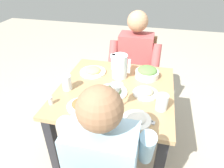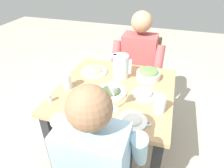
{
  "view_description": "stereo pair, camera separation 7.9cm",
  "coord_description": "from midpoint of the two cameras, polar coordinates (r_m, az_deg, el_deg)",
  "views": [
    {
      "loc": [
        0.26,
        -1.2,
        1.57
      ],
      "look_at": [
        -0.03,
        0.03,
        0.75
      ],
      "focal_mm": 32.18,
      "sensor_mm": 36.0,
      "label": 1
    },
    {
      "loc": [
        0.33,
        -1.18,
        1.57
      ],
      "look_at": [
        -0.03,
        0.03,
        0.75
      ],
      "focal_mm": 32.18,
      "sensor_mm": 36.0,
      "label": 2
    }
  ],
  "objects": [
    {
      "name": "ground_plane",
      "position": [
        1.99,
        1.88,
        -19.24
      ],
      "size": [
        8.0,
        8.0,
        0.0
      ],
      "primitive_type": "plane",
      "color": "#B7AD99"
    },
    {
      "name": "dining_table",
      "position": [
        1.56,
        2.27,
        -5.49
      ],
      "size": [
        0.84,
        0.84,
        0.74
      ],
      "color": "tan",
      "rests_on": "ground_plane"
    },
    {
      "name": "chair_far",
      "position": [
        2.22,
        8.76,
        3.3
      ],
      "size": [
        0.4,
        0.4,
        0.87
      ],
      "color": "#997047",
      "rests_on": "ground_plane"
    },
    {
      "name": "diner_near",
      "position": [
        1.16,
        -1.22,
        -20.7
      ],
      "size": [
        0.48,
        0.53,
        1.16
      ],
      "color": "#9EC6E0",
      "rests_on": "ground_plane"
    },
    {
      "name": "diner_far",
      "position": [
        1.97,
        8.13,
        4.2
      ],
      "size": [
        0.48,
        0.53,
        1.16
      ],
      "color": "#B24C4C",
      "rests_on": "ground_plane"
    },
    {
      "name": "water_pitcher",
      "position": [
        1.58,
        3.96,
        4.99
      ],
      "size": [
        0.16,
        0.12,
        0.19
      ],
      "color": "silver",
      "rests_on": "dining_table"
    },
    {
      "name": "salad_bowl",
      "position": [
        1.62,
        11.67,
        2.88
      ],
      "size": [
        0.19,
        0.19,
        0.09
      ],
      "color": "white",
      "rests_on": "dining_table"
    },
    {
      "name": "plate_beans",
      "position": [
        1.43,
        10.89,
        -2.64
      ],
      "size": [
        0.18,
        0.18,
        0.05
      ],
      "color": "white",
      "rests_on": "dining_table"
    },
    {
      "name": "plate_yoghurt",
      "position": [
        1.21,
        7.73,
        -10.15
      ],
      "size": [
        0.18,
        0.18,
        0.04
      ],
      "color": "white",
      "rests_on": "dining_table"
    },
    {
      "name": "plate_dolmas",
      "position": [
        1.43,
        1.33,
        -2.13
      ],
      "size": [
        0.22,
        0.22,
        0.04
      ],
      "color": "white",
      "rests_on": "dining_table"
    },
    {
      "name": "plate_fries",
      "position": [
        1.69,
        -3.7,
        3.87
      ],
      "size": [
        0.21,
        0.21,
        0.05
      ],
      "color": "white",
      "rests_on": "dining_table"
    },
    {
      "name": "plate_rice_curry",
      "position": [
        1.32,
        -7.91,
        -5.53
      ],
      "size": [
        0.18,
        0.18,
        0.05
      ],
      "color": "white",
      "rests_on": "dining_table"
    },
    {
      "name": "water_glass_near_right",
      "position": [
        1.29,
        15.15,
        -5.56
      ],
      "size": [
        0.07,
        0.07,
        0.11
      ],
      "primitive_type": "cylinder",
      "color": "silver",
      "rests_on": "dining_table"
    },
    {
      "name": "water_glass_far_right",
      "position": [
        1.49,
        -11.18,
        0.78
      ],
      "size": [
        0.07,
        0.07,
        0.11
      ],
      "primitive_type": "cylinder",
      "color": "silver",
      "rests_on": "dining_table"
    },
    {
      "name": "water_glass_by_pitcher",
      "position": [
        1.73,
        2.85,
        5.93
      ],
      "size": [
        0.07,
        0.07,
        0.1
      ],
      "primitive_type": "cylinder",
      "color": "silver",
      "rests_on": "dining_table"
    },
    {
      "name": "wine_glass",
      "position": [
        1.2,
        2.36,
        -2.35
      ],
      "size": [
        0.08,
        0.08,
        0.2
      ],
      "color": "silver",
      "rests_on": "dining_table"
    },
    {
      "name": "salt_shaker",
      "position": [
        1.39,
        -15.76,
        -3.91
      ],
      "size": [
        0.03,
        0.03,
        0.05
      ],
      "color": "white",
      "rests_on": "dining_table"
    },
    {
      "name": "fork_near",
      "position": [
        1.22,
        9.06,
        -10.27
      ],
      "size": [
        0.17,
        0.06,
        0.01
      ],
      "primitive_type": "cube",
      "rotation": [
        0.0,
        0.0,
        -0.19
      ],
      "color": "silver",
      "rests_on": "dining_table"
    },
    {
      "name": "knife_near",
      "position": [
        1.22,
        8.01,
        -10.33
      ],
      "size": [
        0.19,
        0.03,
        0.01
      ],
      "primitive_type": "cube",
      "rotation": [
        0.0,
        0.0,
        0.06
      ],
      "color": "silver",
      "rests_on": "dining_table"
    }
  ]
}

